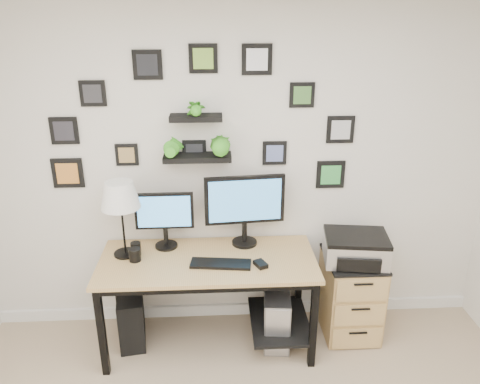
{
  "coord_description": "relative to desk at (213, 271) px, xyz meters",
  "views": [
    {
      "loc": [
        -0.17,
        -1.41,
        2.48
      ],
      "look_at": [
        0.01,
        1.83,
        1.2
      ],
      "focal_mm": 35.0,
      "sensor_mm": 36.0,
      "label": 1
    }
  ],
  "objects": [
    {
      "name": "printer",
      "position": [
        1.09,
        0.02,
        0.15
      ],
      "size": [
        0.51,
        0.43,
        0.21
      ],
      "color": "silver",
      "rests_on": "file_cabinet"
    },
    {
      "name": "mouse",
      "position": [
        0.34,
        -0.16,
        0.14
      ],
      "size": [
        0.11,
        0.13,
        0.03
      ],
      "primitive_type": "cube",
      "rotation": [
        0.0,
        0.0,
        0.42
      ],
      "color": "black",
      "rests_on": "desk"
    },
    {
      "name": "mug",
      "position": [
        -0.57,
        -0.03,
        0.17
      ],
      "size": [
        0.09,
        0.09,
        0.1
      ],
      "primitive_type": "cylinder",
      "color": "black",
      "rests_on": "desk"
    },
    {
      "name": "monitor_right",
      "position": [
        0.25,
        0.19,
        0.46
      ],
      "size": [
        0.61,
        0.21,
        0.57
      ],
      "color": "black",
      "rests_on": "desk"
    },
    {
      "name": "pen_cup",
      "position": [
        -0.57,
        0.07,
        0.17
      ],
      "size": [
        0.08,
        0.08,
        0.1
      ],
      "primitive_type": "cylinder",
      "color": "black",
      "rests_on": "desk"
    },
    {
      "name": "monitor_left",
      "position": [
        -0.36,
        0.17,
        0.39
      ],
      "size": [
        0.44,
        0.17,
        0.45
      ],
      "color": "black",
      "rests_on": "desk"
    },
    {
      "name": "room",
      "position": [
        0.2,
        0.32,
        -0.58
      ],
      "size": [
        4.0,
        4.0,
        4.0
      ],
      "color": "tan",
      "rests_on": "ground"
    },
    {
      "name": "pc_tower_grey",
      "position": [
        0.49,
        -0.02,
        -0.41
      ],
      "size": [
        0.24,
        0.46,
        0.44
      ],
      "color": "gray",
      "rests_on": "ground"
    },
    {
      "name": "file_cabinet",
      "position": [
        1.1,
        0.06,
        -0.29
      ],
      "size": [
        0.43,
        0.53,
        0.67
      ],
      "color": "tan",
      "rests_on": "ground"
    },
    {
      "name": "desk",
      "position": [
        0.0,
        0.0,
        0.0
      ],
      "size": [
        1.6,
        0.7,
        0.75
      ],
      "color": "tan",
      "rests_on": "ground"
    },
    {
      "name": "table_lamp",
      "position": [
        -0.65,
        0.07,
        0.59
      ],
      "size": [
        0.29,
        0.29,
        0.58
      ],
      "color": "black",
      "rests_on": "desk"
    },
    {
      "name": "keyboard",
      "position": [
        0.06,
        -0.13,
        0.13
      ],
      "size": [
        0.45,
        0.19,
        0.02
      ],
      "primitive_type": "cube",
      "rotation": [
        0.0,
        0.0,
        -0.12
      ],
      "color": "black",
      "rests_on": "desk"
    },
    {
      "name": "wall_decor",
      "position": [
        -0.08,
        0.27,
        1.03
      ],
      "size": [
        2.28,
        0.18,
        1.09
      ],
      "color": "black",
      "rests_on": "ground"
    },
    {
      "name": "pc_tower_black",
      "position": [
        -0.65,
        0.05,
        -0.41
      ],
      "size": [
        0.25,
        0.45,
        0.43
      ],
      "primitive_type": "cube",
      "rotation": [
        0.0,
        0.0,
        0.16
      ],
      "color": "black",
      "rests_on": "ground"
    }
  ]
}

